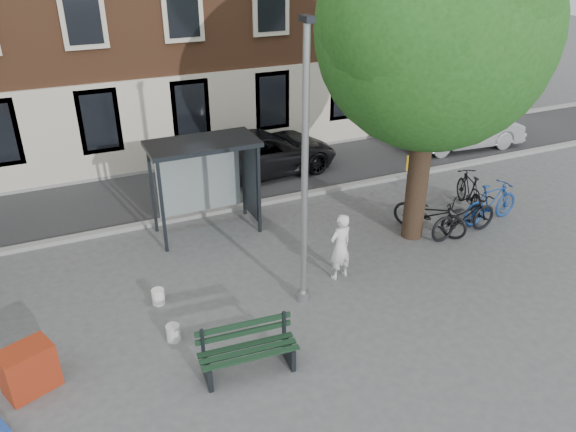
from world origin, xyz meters
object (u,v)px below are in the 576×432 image
(painter, at_px, (340,247))
(bike_d, at_px, (469,191))
(lamppost, at_px, (305,187))
(bench, at_px, (248,352))
(bike_b, at_px, (491,203))
(notice_sign, at_px, (411,173))
(bus_shelter, at_px, (217,163))
(bike_c, at_px, (430,214))
(car_silver, at_px, (464,128))
(car_dark, at_px, (263,152))
(bike_a, at_px, (464,216))
(red_stand, at_px, (28,369))

(painter, bearing_deg, bike_d, -174.98)
(lamppost, xyz_separation_m, bench, (-1.92, -1.62, -2.35))
(bike_b, height_order, notice_sign, notice_sign)
(bus_shelter, relative_size, bike_d, 1.50)
(bike_b, relative_size, bike_d, 1.04)
(lamppost, height_order, bike_c, lamppost)
(car_silver, distance_m, notice_sign, 6.99)
(bike_b, height_order, car_dark, car_dark)
(bike_c, xyz_separation_m, car_dark, (-2.58, 5.85, 0.17))
(painter, xyz_separation_m, bike_c, (3.35, 1.00, -0.28))
(bench, bearing_deg, bus_shelter, 81.54)
(bike_b, xyz_separation_m, car_dark, (-4.52, 6.05, 0.13))
(bike_b, relative_size, bike_c, 0.94)
(bus_shelter, bearing_deg, painter, -63.34)
(bench, relative_size, car_silver, 0.41)
(bike_d, xyz_separation_m, car_dark, (-4.52, 5.13, 0.15))
(bike_a, height_order, bike_b, bike_b)
(painter, bearing_deg, bike_c, -176.31)
(bench, relative_size, bike_d, 0.99)
(bus_shelter, height_order, bike_b, bus_shelter)
(bus_shelter, distance_m, car_silver, 10.84)
(notice_sign, bearing_deg, bench, -130.30)
(painter, bearing_deg, notice_sign, -163.59)
(bike_c, xyz_separation_m, bike_d, (1.95, 0.72, 0.02))
(bus_shelter, distance_m, painter, 4.17)
(bus_shelter, xyz_separation_m, car_silver, (10.49, 2.46, -1.16))
(lamppost, relative_size, bench, 3.24)
(painter, xyz_separation_m, red_stand, (-6.87, -0.98, -0.39))
(bike_b, distance_m, notice_sign, 2.49)
(lamppost, height_order, car_dark, lamppost)
(painter, xyz_separation_m, notice_sign, (3.19, 1.79, 0.63))
(bus_shelter, height_order, bike_a, bus_shelter)
(bus_shelter, bearing_deg, lamppost, -81.57)
(lamppost, height_order, notice_sign, lamppost)
(bench, relative_size, bike_c, 0.90)
(bench, xyz_separation_m, notice_sign, (6.31, 3.92, 1.03))
(car_silver, bearing_deg, bus_shelter, 108.08)
(bench, distance_m, notice_sign, 7.50)
(bike_a, relative_size, car_silver, 0.48)
(bike_c, height_order, bike_d, bike_d)
(bike_d, relative_size, car_silver, 0.41)
(bike_c, distance_m, car_dark, 6.39)
(bench, bearing_deg, lamppost, 44.69)
(lamppost, bearing_deg, bench, -139.71)
(painter, relative_size, bench, 0.89)
(bike_b, bearing_deg, bike_c, 79.55)
(bus_shelter, relative_size, painter, 1.70)
(lamppost, relative_size, notice_sign, 3.06)
(bus_shelter, distance_m, bike_d, 7.48)
(lamppost, bearing_deg, bike_d, 18.84)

